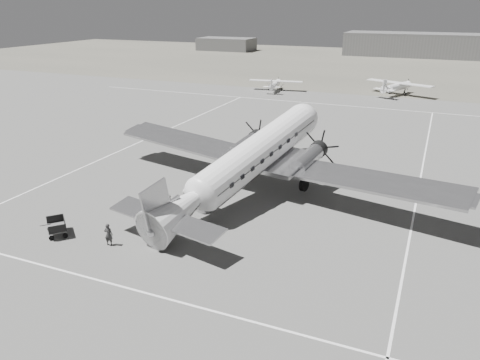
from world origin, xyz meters
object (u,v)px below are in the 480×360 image
(light_plane_left, at_px, (275,85))
(baggage_cart_far, at_px, (57,227))
(baggage_cart_near, at_px, (150,219))
(light_plane_right, at_px, (397,88))
(passenger, at_px, (185,198))
(dc3_airliner, at_px, (250,161))
(ramp_agent, at_px, (170,205))
(shed_secondary, at_px, (226,44))
(ground_crew, at_px, (109,234))
(hangar_main, at_px, (419,45))

(light_plane_left, bearing_deg, baggage_cart_far, -93.87)
(light_plane_left, distance_m, baggage_cart_near, 55.87)
(light_plane_right, distance_m, passenger, 56.25)
(passenger, bearing_deg, dc3_airliner, -26.62)
(baggage_cart_near, xyz_separation_m, ramp_agent, (0.44, 1.97, 0.40))
(shed_secondary, xyz_separation_m, dc3_airliner, (54.51, -114.38, 1.08))
(dc3_airliner, relative_size, baggage_cart_far, 16.84)
(light_plane_left, xyz_separation_m, baggage_cart_near, (9.67, -55.02, -0.59))
(ground_crew, relative_size, passenger, 1.02)
(hangar_main, distance_m, baggage_cart_near, 127.22)
(baggage_cart_near, xyz_separation_m, passenger, (0.81, 3.63, 0.34))
(light_plane_right, xyz_separation_m, baggage_cart_near, (-10.89, -58.98, -0.81))
(ground_crew, distance_m, passenger, 7.39)
(dc3_airliner, xyz_separation_m, light_plane_right, (6.29, 51.57, -1.86))
(ramp_agent, height_order, passenger, ramp_agent)
(ground_crew, relative_size, ramp_agent, 0.94)
(dc3_airliner, relative_size, light_plane_left, 3.33)
(hangar_main, height_order, baggage_cart_near, hangar_main)
(dc3_airliner, xyz_separation_m, baggage_cart_near, (-4.60, -7.40, -2.67))
(dc3_airliner, relative_size, ground_crew, 21.09)
(dc3_airliner, distance_m, baggage_cart_near, 9.12)
(hangar_main, relative_size, passenger, 27.98)
(light_plane_right, relative_size, ground_crew, 7.69)
(light_plane_right, bearing_deg, baggage_cart_far, -82.02)
(dc3_airliner, relative_size, light_plane_right, 2.74)
(baggage_cart_near, bearing_deg, passenger, 83.53)
(dc3_airliner, bearing_deg, light_plane_left, 119.27)
(light_plane_right, height_order, ramp_agent, light_plane_right)
(hangar_main, relative_size, baggage_cart_far, 21.88)
(light_plane_left, height_order, ramp_agent, light_plane_left)
(shed_secondary, height_order, ramp_agent, shed_secondary)
(baggage_cart_far, height_order, ramp_agent, ramp_agent)
(dc3_airliner, relative_size, ramp_agent, 19.91)
(baggage_cart_near, xyz_separation_m, ground_crew, (-0.80, -3.57, 0.36))
(light_plane_right, relative_size, passenger, 7.85)
(light_plane_right, distance_m, baggage_cart_far, 64.70)
(ground_crew, height_order, passenger, ground_crew)
(ground_crew, xyz_separation_m, ramp_agent, (1.24, 5.54, 0.05))
(dc3_airliner, bearing_deg, passenger, -122.54)
(light_plane_left, distance_m, light_plane_right, 20.93)
(light_plane_left, relative_size, ramp_agent, 5.97)
(baggage_cart_near, relative_size, baggage_cart_far, 0.76)
(light_plane_right, xyz_separation_m, ground_crew, (-11.69, -62.55, -0.46))
(hangar_main, xyz_separation_m, shed_secondary, (-60.00, -5.00, -1.30))
(light_plane_right, bearing_deg, hangar_main, 112.87)
(light_plane_left, height_order, light_plane_right, light_plane_right)
(shed_secondary, relative_size, dc3_airliner, 0.56)
(light_plane_right, height_order, passenger, light_plane_right)
(baggage_cart_far, distance_m, ground_crew, 4.20)
(ground_crew, xyz_separation_m, passenger, (1.61, 7.21, -0.02))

